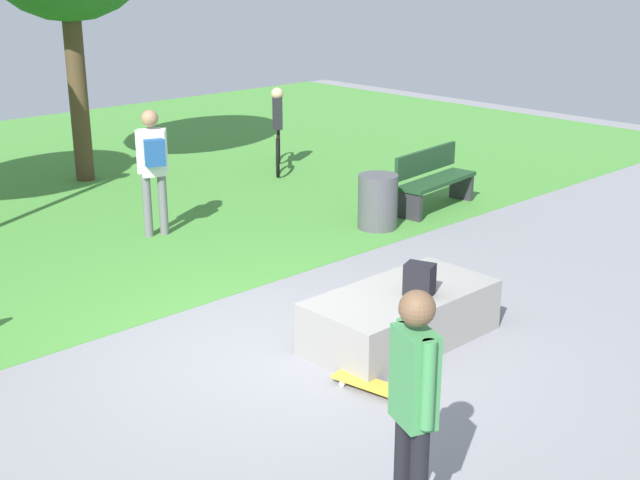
# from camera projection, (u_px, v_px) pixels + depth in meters

# --- Properties ---
(ground_plane) EXTENTS (28.00, 28.00, 0.00)m
(ground_plane) POSITION_uv_depth(u_px,v_px,m) (272.00, 351.00, 8.38)
(ground_plane) COLOR gray
(concrete_ledge) EXTENTS (1.99, 1.00, 0.54)m
(concrete_ledge) POSITION_uv_depth(u_px,v_px,m) (401.00, 316.00, 8.52)
(concrete_ledge) COLOR gray
(concrete_ledge) RESTS_ON ground_plane
(backpack_on_ledge) EXTENTS (0.29, 0.33, 0.32)m
(backpack_on_ledge) POSITION_uv_depth(u_px,v_px,m) (419.00, 279.00, 8.31)
(backpack_on_ledge) COLOR black
(backpack_on_ledge) RESTS_ON concrete_ledge
(skater_performing_trick) EXTENTS (0.30, 0.41, 1.77)m
(skater_performing_trick) POSITION_uv_depth(u_px,v_px,m) (414.00, 397.00, 5.39)
(skater_performing_trick) COLOR black
(skater_performing_trick) RESTS_ON ground_plane
(skateboard_by_ledge) EXTENTS (0.34, 0.82, 0.08)m
(skateboard_by_ledge) POSITION_uv_depth(u_px,v_px,m) (373.00, 385.00, 7.57)
(skateboard_by_ledge) COLOR gold
(skateboard_by_ledge) RESTS_ON ground_plane
(park_bench_by_oak) EXTENTS (1.65, 0.66, 0.91)m
(park_bench_by_oak) POSITION_uv_depth(u_px,v_px,m) (433.00, 178.00, 13.02)
(park_bench_by_oak) COLOR #1E4223
(park_bench_by_oak) RESTS_ON ground_plane
(trash_bin) EXTENTS (0.57, 0.57, 0.78)m
(trash_bin) POSITION_uv_depth(u_px,v_px,m) (378.00, 202.00, 12.09)
(trash_bin) COLOR #4C4C51
(trash_bin) RESTS_ON ground_plane
(pedestrian_with_backpack) EXTENTS (0.41, 0.41, 1.77)m
(pedestrian_with_backpack) POSITION_uv_depth(u_px,v_px,m) (153.00, 161.00, 11.53)
(pedestrian_with_backpack) COLOR slate
(pedestrian_with_backpack) RESTS_ON ground_plane
(cyclist_on_bicycle) EXTENTS (1.24, 1.41, 1.52)m
(cyclist_on_bicycle) POSITION_uv_depth(u_px,v_px,m) (278.00, 135.00, 15.46)
(cyclist_on_bicycle) COLOR black
(cyclist_on_bicycle) RESTS_ON ground_plane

